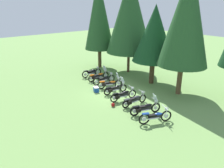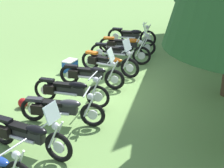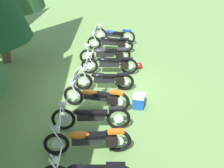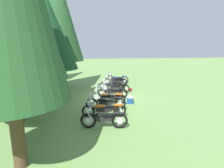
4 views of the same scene
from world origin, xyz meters
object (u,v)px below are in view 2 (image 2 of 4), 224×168
(picnic_cooler, at_px, (70,66))
(dropped_helmet, at_px, (23,103))
(motorcycle_1, at_px, (126,44))
(motorcycle_3, at_px, (109,62))
(motorcycle_0, at_px, (132,36))
(motorcycle_5, at_px, (69,90))
(motorcycle_6, at_px, (60,108))
(motorcycle_2, at_px, (121,52))
(motorcycle_4, at_px, (91,74))
(motorcycle_7, at_px, (28,134))

(picnic_cooler, height_order, dropped_helmet, picnic_cooler)
(motorcycle_1, relative_size, motorcycle_3, 1.08)
(motorcycle_0, height_order, dropped_helmet, motorcycle_0)
(motorcycle_3, height_order, motorcycle_5, motorcycle_3)
(picnic_cooler, distance_m, dropped_helmet, 3.21)
(motorcycle_6, bearing_deg, motorcycle_3, 82.48)
(motorcycle_2, height_order, motorcycle_6, motorcycle_2)
(dropped_helmet, bearing_deg, picnic_cooler, 167.11)
(motorcycle_6, relative_size, dropped_helmet, 8.16)
(motorcycle_1, bearing_deg, motorcycle_3, -97.11)
(motorcycle_3, height_order, motorcycle_6, motorcycle_3)
(motorcycle_6, bearing_deg, motorcycle_4, 86.05)
(motorcycle_6, bearing_deg, motorcycle_5, 95.34)
(motorcycle_0, relative_size, motorcycle_6, 0.95)
(motorcycle_4, relative_size, picnic_cooler, 3.49)
(motorcycle_5, bearing_deg, picnic_cooler, 112.64)
(motorcycle_7, bearing_deg, dropped_helmet, 132.68)
(motorcycle_3, bearing_deg, motorcycle_1, 101.20)
(motorcycle_6, xyz_separation_m, picnic_cooler, (-3.97, -0.62, -0.23))
(motorcycle_0, xyz_separation_m, picnic_cooler, (3.56, -2.04, -0.25))
(motorcycle_5, height_order, motorcycle_7, motorcycle_7)
(motorcycle_1, height_order, picnic_cooler, motorcycle_1)
(motorcycle_5, bearing_deg, motorcycle_4, 84.66)
(motorcycle_3, bearing_deg, motorcycle_0, 102.89)
(motorcycle_1, distance_m, dropped_helmet, 5.96)
(motorcycle_5, distance_m, motorcycle_7, 2.66)
(picnic_cooler, relative_size, dropped_helmet, 2.24)
(motorcycle_1, bearing_deg, motorcycle_7, -98.30)
(motorcycle_5, bearing_deg, motorcycle_7, -87.54)
(motorcycle_1, height_order, motorcycle_5, motorcycle_1)
(motorcycle_2, relative_size, dropped_helmet, 8.41)
(motorcycle_3, relative_size, motorcycle_6, 0.95)
(motorcycle_5, height_order, motorcycle_6, motorcycle_5)
(motorcycle_1, relative_size, picnic_cooler, 3.73)
(motorcycle_5, bearing_deg, motorcycle_1, 86.09)
(motorcycle_0, bearing_deg, picnic_cooler, -111.43)
(motorcycle_5, bearing_deg, motorcycle_3, 83.25)
(motorcycle_0, xyz_separation_m, dropped_helmet, (6.69, -2.75, -0.32))
(motorcycle_2, distance_m, picnic_cooler, 2.08)
(motorcycle_5, height_order, picnic_cooler, motorcycle_5)
(motorcycle_3, relative_size, motorcycle_5, 0.94)
(motorcycle_3, height_order, motorcycle_7, motorcycle_3)
(motorcycle_7, height_order, dropped_helmet, motorcycle_7)
(motorcycle_0, relative_size, dropped_helmet, 7.76)
(motorcycle_5, bearing_deg, motorcycle_6, -78.43)
(motorcycle_0, relative_size, motorcycle_1, 0.93)
(motorcycle_4, bearing_deg, motorcycle_1, 85.66)
(motorcycle_4, xyz_separation_m, motorcycle_6, (2.60, -0.38, -0.01))
(motorcycle_7, distance_m, dropped_helmet, 2.49)
(motorcycle_3, xyz_separation_m, picnic_cooler, (-0.10, -1.43, -0.24))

